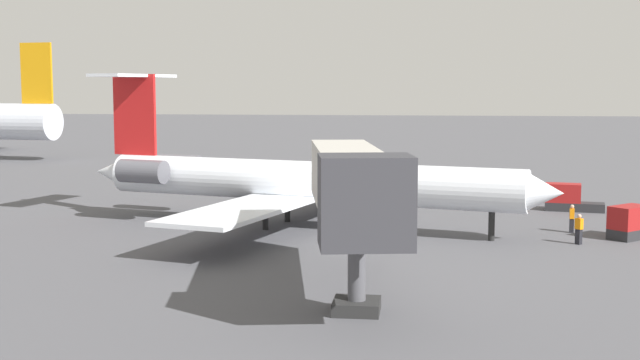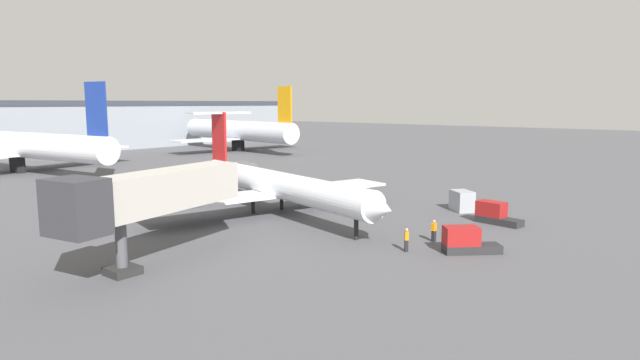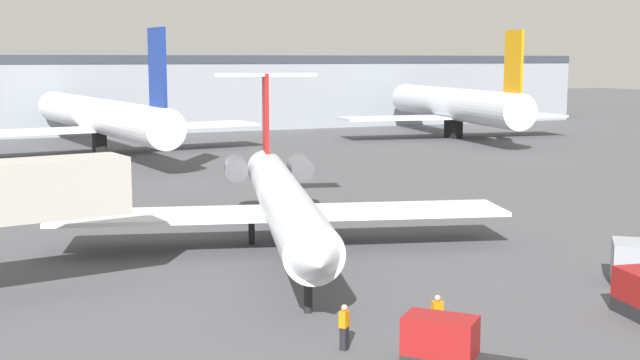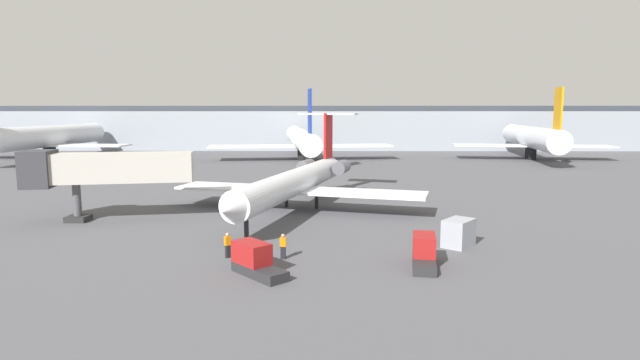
% 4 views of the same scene
% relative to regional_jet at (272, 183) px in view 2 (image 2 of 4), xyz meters
% --- Properties ---
extents(ground_plane, '(400.00, 400.00, 0.10)m').
position_rel_regional_jet_xyz_m(ground_plane, '(-1.75, -0.71, -3.01)').
color(ground_plane, '#4C4C51').
extents(regional_jet, '(25.39, 30.43, 9.47)m').
position_rel_regional_jet_xyz_m(regional_jet, '(0.00, 0.00, 0.00)').
color(regional_jet, silver).
rests_on(regional_jet, ground_plane).
extents(jet_bridge, '(14.49, 5.39, 6.34)m').
position_rel_regional_jet_xyz_m(jet_bridge, '(-17.35, -5.39, 1.68)').
color(jet_bridge, '#B7B2A8').
rests_on(jet_bridge, ground_plane).
extents(ground_crew_marshaller, '(0.47, 0.45, 1.69)m').
position_rel_regional_jet_xyz_m(ground_crew_marshaller, '(-3.79, -16.75, -2.10)').
color(ground_crew_marshaller, black).
rests_on(ground_crew_marshaller, ground_plane).
extents(ground_crew_loader, '(0.42, 0.29, 1.69)m').
position_rel_regional_jet_xyz_m(ground_crew_loader, '(-0.07, -16.99, -2.10)').
color(ground_crew_loader, black).
rests_on(ground_crew_loader, ground_plane).
extents(baggage_tug_lead, '(2.03, 4.17, 1.90)m').
position_rel_regional_jet_xyz_m(baggage_tug_lead, '(8.98, -18.25, -2.12)').
color(baggage_tug_lead, '#262628').
rests_on(baggage_tug_lead, ground_plane).
extents(baggage_tug_trailing, '(3.75, 3.88, 1.90)m').
position_rel_regional_jet_xyz_m(baggage_tug_trailing, '(-1.48, -20.18, -2.12)').
color(baggage_tug_trailing, '#262628').
rests_on(baggage_tug_trailing, ground_plane).
extents(cargo_container_uld, '(2.79, 2.91, 1.99)m').
position_rel_regional_jet_xyz_m(cargo_container_uld, '(12.33, -13.71, -1.96)').
color(cargo_container_uld, '#999EA8').
rests_on(cargo_container_uld, ground_plane).
extents(parked_airliner_west_mid, '(36.75, 43.34, 13.19)m').
position_rel_regional_jet_xyz_m(parked_airliner_west_mid, '(-2.30, 50.82, 1.23)').
color(parked_airliner_west_mid, white).
rests_on(parked_airliner_west_mid, ground_plane).
extents(parked_airliner_centre, '(31.18, 36.71, 13.65)m').
position_rel_regional_jet_xyz_m(parked_airliner_centre, '(43.90, 52.32, 1.47)').
color(parked_airliner_centre, silver).
rests_on(parked_airliner_centre, ground_plane).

